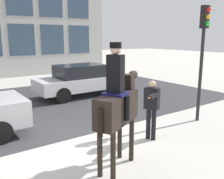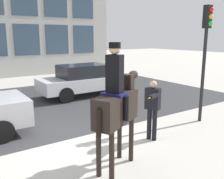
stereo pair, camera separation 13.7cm
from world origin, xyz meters
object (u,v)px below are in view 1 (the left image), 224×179
object	(u,v)px
traffic_light	(203,45)
pedestrian_bystander	(152,105)
mounted_horse_lead	(118,105)
street_car_far_lane	(82,80)

from	to	relation	value
traffic_light	pedestrian_bystander	bearing A→B (deg)	-174.27
mounted_horse_lead	pedestrian_bystander	distance (m)	1.88
mounted_horse_lead	pedestrian_bystander	world-z (taller)	mounted_horse_lead
pedestrian_bystander	street_car_far_lane	size ratio (longest dim) A/B	0.38
street_car_far_lane	traffic_light	bearing A→B (deg)	-75.10
pedestrian_bystander	traffic_light	size ratio (longest dim) A/B	0.44
pedestrian_bystander	street_car_far_lane	distance (m)	5.97
pedestrian_bystander	mounted_horse_lead	bearing A→B (deg)	-0.37
mounted_horse_lead	street_car_far_lane	bearing A→B (deg)	40.69
mounted_horse_lead	pedestrian_bystander	bearing A→B (deg)	-5.00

